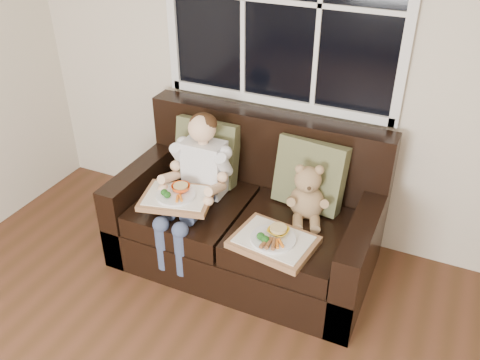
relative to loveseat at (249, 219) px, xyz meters
The scene contains 9 objects.
room_walls 2.42m from the loveseat, 80.17° to the right, with size 4.52×5.02×2.71m.
window_back 1.42m from the loveseat, 90.00° to the left, with size 1.62×0.04×1.37m.
loveseat is the anchor object (origin of this frame).
pillow_left 0.55m from the loveseat, 158.37° to the left, with size 0.44×0.20×0.46m.
pillow_right 0.53m from the loveseat, 23.12° to the left, with size 0.47×0.26×0.46m.
child 0.48m from the loveseat, 159.01° to the right, with size 0.40×0.60×0.90m.
teddy_bear 0.49m from the loveseat, ahead, with size 0.27×0.32×0.39m.
tray_left 0.54m from the loveseat, 140.72° to the right, with size 0.50×0.43×0.10m.
tray_right 0.50m from the loveseat, 48.06° to the right, with size 0.51×0.42×0.11m.
Camera 1 is at (0.75, -0.54, 2.36)m, focal length 38.00 mm.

